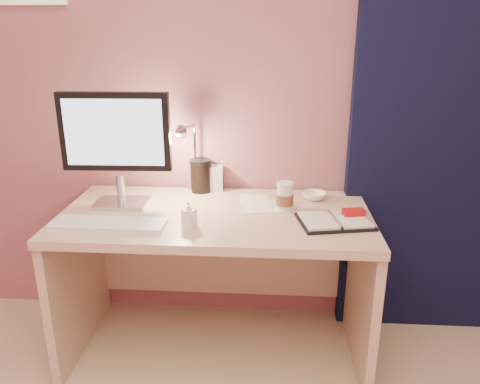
# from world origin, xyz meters

# --- Properties ---
(room) EXTENTS (3.50, 3.50, 3.50)m
(room) POSITION_xyz_m (0.95, 1.69, 1.14)
(room) COLOR #C6B28E
(room) RESTS_ON ground
(desk) EXTENTS (1.40, 0.70, 0.73)m
(desk) POSITION_xyz_m (0.00, 1.45, 0.50)
(desk) COLOR tan
(desk) RESTS_ON ground
(monitor) EXTENTS (0.50, 0.18, 0.53)m
(monitor) POSITION_xyz_m (-0.45, 1.45, 1.05)
(monitor) COLOR silver
(monitor) RESTS_ON desk
(keyboard) EXTENTS (0.48, 0.15, 0.02)m
(keyboard) POSITION_xyz_m (-0.43, 1.20, 0.74)
(keyboard) COLOR white
(keyboard) RESTS_ON desk
(planner) EXTENTS (0.34, 0.28, 0.05)m
(planner) POSITION_xyz_m (0.53, 1.30, 0.74)
(planner) COLOR black
(planner) RESTS_ON desk
(paper_a) EXTENTS (0.20, 0.20, 0.00)m
(paper_a) POSITION_xyz_m (0.20, 1.47, 0.73)
(paper_a) COLOR silver
(paper_a) RESTS_ON desk
(paper_b) EXTENTS (0.14, 0.14, 0.00)m
(paper_b) POSITION_xyz_m (0.17, 1.57, 0.73)
(paper_b) COLOR silver
(paper_b) RESTS_ON desk
(coffee_cup) EXTENTS (0.08, 0.08, 0.13)m
(coffee_cup) POSITION_xyz_m (0.31, 1.44, 0.79)
(coffee_cup) COLOR white
(coffee_cup) RESTS_ON desk
(bowl) EXTENTS (0.12, 0.12, 0.04)m
(bowl) POSITION_xyz_m (0.46, 1.59, 0.75)
(bowl) COLOR white
(bowl) RESTS_ON desk
(lotion_bottle) EXTENTS (0.07, 0.07, 0.11)m
(lotion_bottle) POSITION_xyz_m (-0.09, 1.22, 0.79)
(lotion_bottle) COLOR white
(lotion_bottle) RESTS_ON desk
(dark_jar) EXTENTS (0.11, 0.11, 0.15)m
(dark_jar) POSITION_xyz_m (-0.11, 1.68, 0.80)
(dark_jar) COLOR black
(dark_jar) RESTS_ON desk
(product_box) EXTENTS (0.09, 0.08, 0.13)m
(product_box) POSITION_xyz_m (-0.04, 1.70, 0.79)
(product_box) COLOR silver
(product_box) RESTS_ON desk
(desk_lamp) EXTENTS (0.14, 0.22, 0.36)m
(desk_lamp) POSITION_xyz_m (-0.10, 1.60, 0.96)
(desk_lamp) COLOR silver
(desk_lamp) RESTS_ON desk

